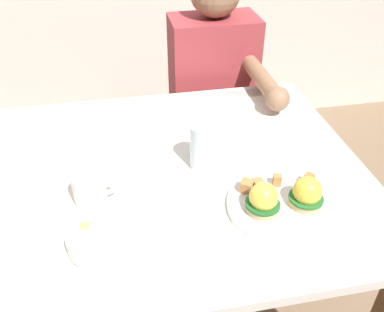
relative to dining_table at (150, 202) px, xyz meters
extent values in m
cube|color=white|center=(0.00, 0.00, 0.09)|extent=(1.20, 0.90, 0.03)
cube|color=#B23838|center=(0.00, -0.40, 0.10)|extent=(1.20, 0.06, 0.00)
cube|color=#B23838|center=(0.00, 0.40, 0.10)|extent=(1.20, 0.06, 0.00)
cube|color=brown|center=(-0.55, 0.40, -0.28)|extent=(0.06, 0.06, 0.71)
cube|color=brown|center=(0.55, 0.40, -0.28)|extent=(0.06, 0.06, 0.71)
cylinder|color=white|center=(0.31, -0.21, 0.11)|extent=(0.27, 0.27, 0.01)
cylinder|color=tan|center=(0.25, -0.22, 0.13)|extent=(0.08, 0.08, 0.02)
cylinder|color=#236028|center=(0.25, -0.22, 0.14)|extent=(0.08, 0.08, 0.01)
sphere|color=yellow|center=(0.25, -0.22, 0.16)|extent=(0.07, 0.07, 0.07)
cylinder|color=tan|center=(0.36, -0.22, 0.13)|extent=(0.08, 0.08, 0.02)
cylinder|color=#286B2D|center=(0.36, -0.22, 0.14)|extent=(0.08, 0.08, 0.01)
sphere|color=yellow|center=(0.36, -0.22, 0.16)|extent=(0.07, 0.07, 0.07)
cube|color=#B77A42|center=(0.24, -0.14, 0.14)|extent=(0.04, 0.04, 0.03)
cube|color=#B77A42|center=(0.27, -0.14, 0.13)|extent=(0.03, 0.03, 0.03)
cube|color=#AD7038|center=(0.40, -0.15, 0.14)|extent=(0.03, 0.03, 0.03)
cube|color=#B77A42|center=(0.32, -0.13, 0.14)|extent=(0.02, 0.02, 0.03)
cylinder|color=white|center=(-0.14, -0.25, 0.11)|extent=(0.10, 0.10, 0.01)
cylinder|color=white|center=(-0.14, -0.25, 0.14)|extent=(0.12, 0.12, 0.04)
cube|color=#B7E093|center=(-0.16, -0.24, 0.15)|extent=(0.04, 0.04, 0.03)
cube|color=#EA6B70|center=(-0.15, -0.26, 0.14)|extent=(0.04, 0.04, 0.03)
cube|color=#F4DB66|center=(-0.17, -0.25, 0.15)|extent=(0.03, 0.03, 0.03)
cube|color=#F4DB66|center=(-0.13, -0.26, 0.14)|extent=(0.03, 0.03, 0.03)
cube|color=#B7E093|center=(-0.12, -0.23, 0.14)|extent=(0.03, 0.03, 0.02)
cube|color=#F4A85B|center=(-0.16, -0.23, 0.15)|extent=(0.03, 0.03, 0.02)
cube|color=#F4DB66|center=(-0.14, -0.25, 0.14)|extent=(0.04, 0.04, 0.03)
cube|color=#EA6B70|center=(-0.15, -0.28, 0.14)|extent=(0.03, 0.03, 0.02)
cylinder|color=white|center=(-0.15, -0.09, 0.15)|extent=(0.08, 0.08, 0.09)
cylinder|color=black|center=(-0.15, -0.09, 0.20)|extent=(0.07, 0.07, 0.01)
torus|color=white|center=(-0.11, -0.09, 0.16)|extent=(0.06, 0.02, 0.06)
cube|color=silver|center=(0.31, 0.14, 0.11)|extent=(0.12, 0.06, 0.00)
cube|color=silver|center=(0.24, 0.11, 0.11)|extent=(0.04, 0.04, 0.00)
cylinder|color=silver|center=(0.15, 0.00, 0.17)|extent=(0.07, 0.07, 0.13)
cylinder|color=silver|center=(0.15, 0.00, 0.14)|extent=(0.07, 0.07, 0.07)
cylinder|color=#33333D|center=(0.24, 0.53, -0.41)|extent=(0.11, 0.11, 0.45)
cylinder|color=#33333D|center=(0.42, 0.53, -0.41)|extent=(0.11, 0.11, 0.45)
cube|color=#993338|center=(0.33, 0.63, 0.07)|extent=(0.34, 0.20, 0.50)
cylinder|color=#936B4C|center=(0.45, 0.38, 0.17)|extent=(0.06, 0.30, 0.06)
sphere|color=#936B4C|center=(0.45, 0.23, 0.17)|extent=(0.08, 0.08, 0.08)
camera|label=1|loc=(-0.06, -0.91, 0.82)|focal=39.14mm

